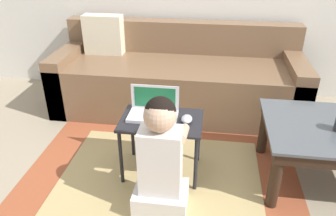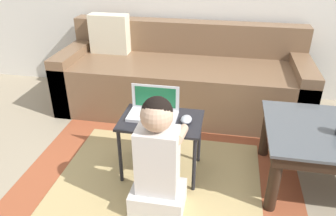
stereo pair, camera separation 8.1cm
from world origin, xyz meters
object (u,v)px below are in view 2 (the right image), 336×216
(computer_mouse, at_px, (186,119))
(laptop_desk, at_px, (161,127))
(laptop, at_px, (153,111))
(person_seated, at_px, (158,160))
(couch, at_px, (181,79))

(computer_mouse, bearing_deg, laptop_desk, 179.44)
(laptop, height_order, person_seated, person_seated)
(computer_mouse, xyz_separation_m, person_seated, (-0.11, -0.34, -0.09))
(couch, relative_size, computer_mouse, 21.48)
(person_seated, bearing_deg, laptop_desk, 98.50)
(couch, xyz_separation_m, laptop, (-0.04, -0.95, 0.17))
(couch, distance_m, computer_mouse, 1.02)
(laptop, xyz_separation_m, computer_mouse, (0.22, -0.04, -0.02))
(computer_mouse, relative_size, person_seated, 0.14)
(couch, bearing_deg, laptop, -92.38)
(couch, height_order, laptop_desk, couch)
(laptop, bearing_deg, person_seated, -73.75)
(couch, bearing_deg, computer_mouse, -79.59)
(computer_mouse, distance_m, person_seated, 0.36)
(person_seated, bearing_deg, laptop, 106.25)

